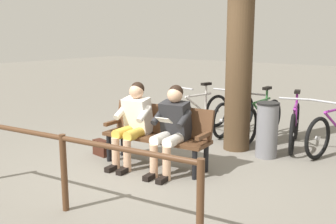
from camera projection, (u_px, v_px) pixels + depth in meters
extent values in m
plane|color=slate|center=(149.00, 170.00, 5.55)|extent=(40.00, 40.00, 0.00)
cube|color=#51331E|center=(155.00, 138.00, 5.64)|extent=(1.63, 0.59, 0.05)
cube|color=#51331E|center=(163.00, 119.00, 5.76)|extent=(1.61, 0.28, 0.42)
cube|color=#51331E|center=(204.00, 136.00, 5.23)|extent=(0.10, 0.40, 0.05)
cube|color=#51331E|center=(113.00, 122.00, 6.00)|extent=(0.10, 0.40, 0.05)
cylinder|color=black|center=(195.00, 165.00, 5.18)|extent=(0.07, 0.07, 0.40)
cylinder|color=black|center=(109.00, 148.00, 5.91)|extent=(0.07, 0.07, 0.40)
cylinder|color=black|center=(206.00, 158.00, 5.46)|extent=(0.07, 0.07, 0.40)
cylinder|color=black|center=(123.00, 143.00, 6.20)|extent=(0.07, 0.07, 0.40)
cube|color=#262628|center=(176.00, 120.00, 5.44)|extent=(0.41, 0.34, 0.55)
sphere|color=#D8A884|center=(175.00, 95.00, 5.36)|extent=(0.21, 0.21, 0.21)
sphere|color=black|center=(176.00, 92.00, 5.37)|extent=(0.20, 0.20, 0.20)
cylinder|color=white|center=(174.00, 140.00, 5.27)|extent=(0.19, 0.41, 0.15)
cylinder|color=#D8A884|center=(167.00, 163.00, 5.15)|extent=(0.11, 0.11, 0.45)
cube|color=black|center=(163.00, 180.00, 5.11)|extent=(0.11, 0.23, 0.07)
cylinder|color=#262628|center=(184.00, 119.00, 5.23)|extent=(0.12, 0.31, 0.23)
cylinder|color=white|center=(162.00, 138.00, 5.37)|extent=(0.19, 0.41, 0.15)
cylinder|color=#D8A884|center=(154.00, 161.00, 5.25)|extent=(0.11, 0.11, 0.45)
cube|color=black|center=(150.00, 177.00, 5.21)|extent=(0.11, 0.23, 0.07)
cylinder|color=#262628|center=(159.00, 116.00, 5.43)|extent=(0.12, 0.31, 0.23)
cube|color=silver|center=(164.00, 120.00, 5.18)|extent=(0.21, 0.14, 0.09)
cube|color=white|center=(138.00, 115.00, 5.77)|extent=(0.41, 0.34, 0.55)
sphere|color=#D8A884|center=(136.00, 92.00, 5.68)|extent=(0.21, 0.21, 0.21)
sphere|color=black|center=(138.00, 89.00, 5.70)|extent=(0.20, 0.20, 0.20)
cylinder|color=gold|center=(135.00, 134.00, 5.59)|extent=(0.19, 0.41, 0.15)
cylinder|color=#D8A884|center=(127.00, 156.00, 5.48)|extent=(0.11, 0.11, 0.45)
cube|color=black|center=(123.00, 171.00, 5.43)|extent=(0.11, 0.23, 0.07)
cylinder|color=white|center=(144.00, 114.00, 5.55)|extent=(0.12, 0.31, 0.23)
cylinder|color=gold|center=(124.00, 132.00, 5.69)|extent=(0.19, 0.41, 0.15)
cylinder|color=#D8A884|center=(116.00, 153.00, 5.58)|extent=(0.11, 0.11, 0.45)
cube|color=black|center=(112.00, 168.00, 5.53)|extent=(0.11, 0.23, 0.07)
cylinder|color=white|center=(122.00, 111.00, 5.76)|extent=(0.12, 0.31, 0.23)
cube|color=#3F1E14|center=(102.00, 148.00, 6.22)|extent=(0.32, 0.18, 0.24)
cylinder|color=#4C3823|center=(239.00, 53.00, 6.27)|extent=(0.42, 0.42, 3.14)
cylinder|color=slate|center=(267.00, 131.00, 6.08)|extent=(0.33, 0.33, 0.83)
cylinder|color=black|center=(268.00, 103.00, 5.99)|extent=(0.34, 0.34, 0.03)
torus|color=black|center=(318.00, 138.00, 5.98)|extent=(0.22, 0.65, 0.66)
cylinder|color=silver|center=(318.00, 138.00, 5.98)|extent=(0.06, 0.07, 0.06)
cylinder|color=#8C268C|center=(333.00, 123.00, 6.21)|extent=(0.19, 0.59, 0.43)
cylinder|color=#B2B2B7|center=(324.00, 102.00, 5.93)|extent=(0.47, 0.15, 0.03)
torus|color=black|center=(292.00, 134.00, 6.20)|extent=(0.23, 0.65, 0.66)
cylinder|color=silver|center=(292.00, 134.00, 6.20)|extent=(0.06, 0.07, 0.06)
torus|color=black|center=(296.00, 121.00, 7.13)|extent=(0.23, 0.65, 0.66)
cylinder|color=silver|center=(296.00, 121.00, 7.13)|extent=(0.06, 0.07, 0.06)
cylinder|color=#8C268C|center=(296.00, 105.00, 6.59)|extent=(0.21, 0.62, 0.04)
cylinder|color=#8C268C|center=(295.00, 118.00, 6.56)|extent=(0.20, 0.59, 0.43)
cylinder|color=#8C268C|center=(296.00, 108.00, 6.77)|extent=(0.04, 0.04, 0.55)
cube|color=black|center=(297.00, 92.00, 6.72)|extent=(0.15, 0.24, 0.05)
cylinder|color=#B2B2B7|center=(295.00, 99.00, 6.18)|extent=(0.47, 0.16, 0.03)
torus|color=black|center=(248.00, 126.00, 6.72)|extent=(0.07, 0.66, 0.66)
cylinder|color=silver|center=(248.00, 126.00, 6.72)|extent=(0.05, 0.06, 0.06)
torus|color=black|center=(273.00, 117.00, 7.51)|extent=(0.07, 0.66, 0.66)
cylinder|color=silver|center=(273.00, 117.00, 7.51)|extent=(0.05, 0.06, 0.06)
cylinder|color=#337238|center=(262.00, 100.00, 7.04)|extent=(0.05, 0.63, 0.04)
cylinder|color=#337238|center=(260.00, 112.00, 7.02)|extent=(0.05, 0.60, 0.43)
cylinder|color=#337238|center=(266.00, 103.00, 7.20)|extent=(0.04, 0.04, 0.55)
cube|color=black|center=(267.00, 88.00, 7.15)|extent=(0.09, 0.22, 0.05)
cylinder|color=#B2B2B7|center=(252.00, 94.00, 6.70)|extent=(0.48, 0.04, 0.03)
torus|color=black|center=(222.00, 120.00, 7.19)|extent=(0.06, 0.66, 0.66)
cylinder|color=silver|center=(222.00, 120.00, 7.19)|extent=(0.05, 0.06, 0.06)
torus|color=black|center=(246.00, 112.00, 7.99)|extent=(0.06, 0.66, 0.66)
cylinder|color=silver|center=(246.00, 112.00, 7.99)|extent=(0.05, 0.06, 0.06)
cylinder|color=#8C268C|center=(235.00, 96.00, 7.51)|extent=(0.04, 0.63, 0.04)
cylinder|color=#8C268C|center=(233.00, 107.00, 7.49)|extent=(0.04, 0.60, 0.43)
cylinder|color=#8C268C|center=(239.00, 99.00, 7.68)|extent=(0.04, 0.04, 0.55)
cube|color=black|center=(240.00, 85.00, 7.62)|extent=(0.09, 0.22, 0.05)
cylinder|color=#B2B2B7|center=(225.00, 90.00, 7.16)|extent=(0.48, 0.03, 0.03)
torus|color=black|center=(180.00, 118.00, 7.42)|extent=(0.21, 0.66, 0.66)
cylinder|color=silver|center=(180.00, 118.00, 7.42)|extent=(0.06, 0.07, 0.06)
torus|color=black|center=(217.00, 111.00, 8.06)|extent=(0.21, 0.66, 0.66)
cylinder|color=silver|center=(217.00, 111.00, 8.06)|extent=(0.06, 0.07, 0.06)
cylinder|color=silver|center=(199.00, 95.00, 7.66)|extent=(0.18, 0.62, 0.04)
cylinder|color=silver|center=(196.00, 106.00, 7.65)|extent=(0.18, 0.59, 0.43)
cylinder|color=silver|center=(206.00, 98.00, 7.80)|extent=(0.04, 0.04, 0.55)
cube|color=black|center=(206.00, 84.00, 7.74)|extent=(0.14, 0.23, 0.05)
cylinder|color=#B2B2B7|center=(184.00, 88.00, 7.37)|extent=(0.47, 0.14, 0.03)
cylinder|color=#51331E|center=(200.00, 206.00, 3.43)|extent=(0.07, 0.07, 0.85)
cylinder|color=#51331E|center=(64.00, 173.00, 4.22)|extent=(0.07, 0.07, 0.85)
cylinder|color=#51331E|center=(62.00, 138.00, 4.15)|extent=(3.21, 0.40, 0.06)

